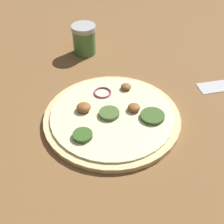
{
  "coord_description": "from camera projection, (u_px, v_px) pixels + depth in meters",
  "views": [
    {
      "loc": [
        0.45,
        -0.13,
        0.43
      ],
      "look_at": [
        0.0,
        0.0,
        0.02
      ],
      "focal_mm": 50.0,
      "sensor_mm": 36.0,
      "label": 1
    }
  ],
  "objects": [
    {
      "name": "pizza",
      "position": [
        112.0,
        117.0,
        0.63
      ],
      "size": [
        0.28,
        0.28,
        0.03
      ],
      "color": "beige",
      "rests_on": "ground_plane"
    },
    {
      "name": "ground_plane",
      "position": [
        112.0,
        120.0,
        0.64
      ],
      "size": [
        3.0,
        3.0,
        0.0
      ],
      "primitive_type": "plane",
      "color": "brown"
    },
    {
      "name": "spice_jar",
      "position": [
        84.0,
        39.0,
        0.81
      ],
      "size": [
        0.06,
        0.06,
        0.08
      ],
      "color": "#4C7F42",
      "rests_on": "ground_plane"
    }
  ]
}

